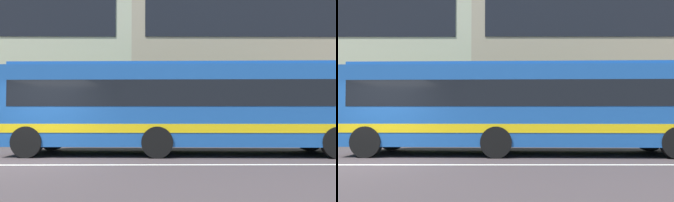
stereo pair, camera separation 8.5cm
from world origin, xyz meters
TOP-DOWN VIEW (x-y plane):
  - ground_plane at (0.00, 0.00)m, footprint 160.00×160.00m
  - lane_centre_line at (0.00, 0.00)m, footprint 60.00×0.16m
  - hedge_row_far at (2.96, 6.73)m, footprint 21.56×1.10m
  - apartment_block_right at (11.44, 14.14)m, footprint 18.82×8.71m
  - transit_bus at (4.40, 2.67)m, footprint 11.87×2.98m

SIDE VIEW (x-z plane):
  - ground_plane at x=0.00m, z-range 0.00..0.00m
  - lane_centre_line at x=0.00m, z-range 0.00..0.01m
  - hedge_row_far at x=2.96m, z-range 0.00..1.11m
  - transit_bus at x=4.40m, z-range 0.16..3.26m
  - apartment_block_right at x=11.44m, z-range 0.00..11.84m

